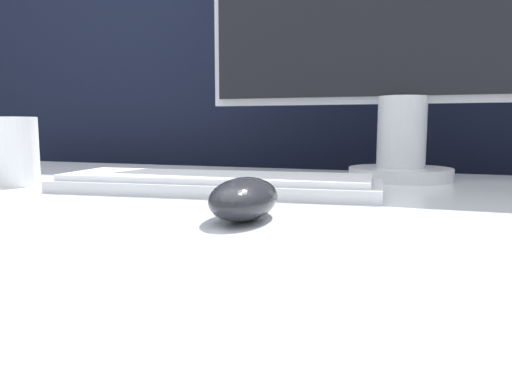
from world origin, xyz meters
The scene contains 5 objects.
partition_panel centered at (0.00, 0.57, 0.69)m, with size 5.00×0.03×1.38m.
computer_mouse_near centered at (0.08, -0.11, 0.78)m, with size 0.07×0.12×0.04m.
keyboard centered at (-0.03, 0.06, 0.77)m, with size 0.45×0.18×0.02m.
monitor centered at (0.20, 0.30, 1.01)m, with size 0.66×0.17×0.45m.
mug centered at (-0.34, 0.02, 0.81)m, with size 0.07×0.07×0.10m.
Camera 1 is at (0.25, -0.55, 0.85)m, focal length 35.00 mm.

